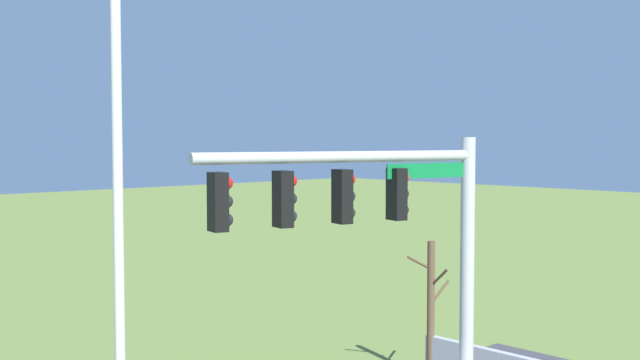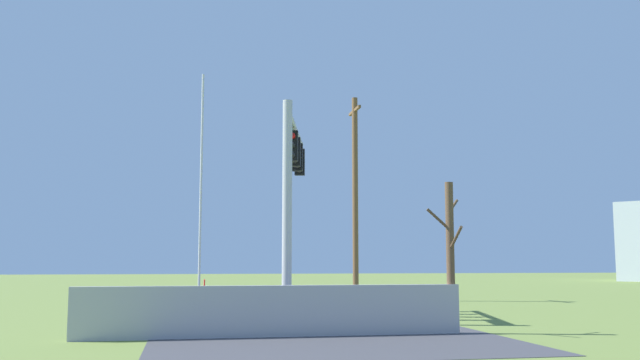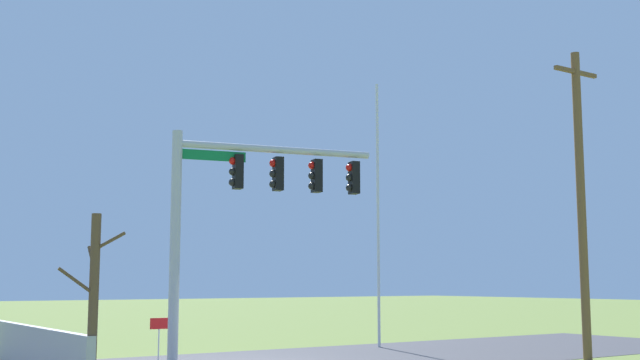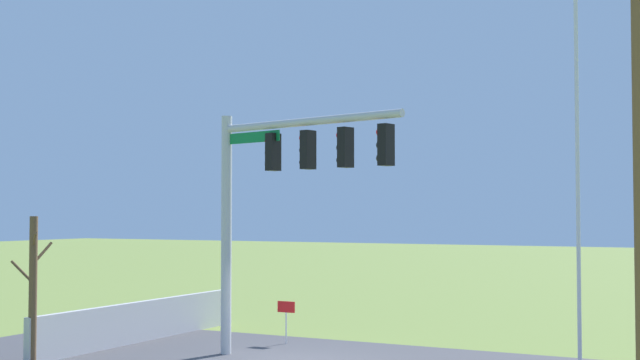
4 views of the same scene
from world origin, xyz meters
name	(u,v)px [view 2 (image 2 of 4)]	position (x,y,z in m)	size (l,w,h in m)	color
ground_plane	(289,317)	(0.00, 0.00, 0.00)	(160.00, 160.00, 0.00)	olive
road_surface	(273,309)	(-4.00, 0.00, 0.01)	(28.00, 8.00, 0.01)	#3D3D42
sidewalk_corner	(292,327)	(3.27, -0.42, 0.00)	(6.00, 6.00, 0.01)	#B7B5AD
retaining_fence	(273,311)	(5.68, -1.22, 0.59)	(0.20, 8.99, 1.18)	#A8A8AD
signal_mast	(292,170)	(0.44, 0.01, 4.57)	(5.73, 1.54, 6.37)	#B2B5BA
flagpole	(201,188)	(-6.50, -2.67, 4.70)	(0.10, 0.10, 9.40)	silver
utility_pole	(355,194)	(-8.72, 4.29, 4.79)	(1.90, 0.26, 9.25)	brown
bare_tree	(450,254)	(5.63, 3.14, 1.90)	(1.27, 1.02, 3.68)	brown
open_sign	(204,291)	(1.70, -2.69, 0.91)	(0.56, 0.04, 1.22)	silver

